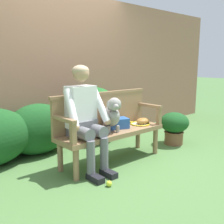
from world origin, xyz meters
name	(u,v)px	position (x,y,z in m)	size (l,w,h in m)	color
ground_plane	(112,161)	(0.00, 0.00, 0.00)	(40.00, 40.00, 0.00)	#4C753D
brick_garden_fence	(60,70)	(0.00, 1.33, 1.22)	(8.00, 0.30, 2.45)	#936651
hedge_bush_far_left	(38,129)	(-0.62, 0.96, 0.38)	(0.96, 0.62, 0.75)	#194C1E
hedge_bush_far_right	(95,114)	(0.47, 0.97, 0.46)	(0.88, 0.82, 0.93)	#1E5B23
garden_bench	(112,135)	(0.00, 0.00, 0.38)	(1.56, 0.48, 0.44)	#93704C
bench_backrest	(102,110)	(0.00, 0.21, 0.70)	(1.60, 0.06, 0.50)	#93704C
bench_armrest_left_end	(67,125)	(-0.74, -0.09, 0.64)	(0.06, 0.48, 0.28)	#93704C
bench_armrest_right_end	(153,110)	(0.74, -0.09, 0.64)	(0.06, 0.48, 0.28)	#93704C
person_seated	(85,115)	(-0.45, -0.01, 0.72)	(0.56, 0.64, 1.31)	black
dog_on_bench	(112,114)	(-0.04, -0.05, 0.68)	(0.34, 0.46, 0.47)	gray
tennis_racket	(139,123)	(0.53, 0.01, 0.45)	(0.36, 0.58, 0.03)	yellow
baseball_glove	(143,121)	(0.59, -0.03, 0.49)	(0.22, 0.17, 0.09)	#9E6B2D
sports_bag	(118,123)	(0.14, 0.04, 0.51)	(0.28, 0.20, 0.14)	#2856A3
tennis_ball	(109,184)	(-0.52, -0.54, 0.03)	(0.07, 0.07, 0.07)	#CCDB33
potted_plant	(174,126)	(1.30, -0.08, 0.31)	(0.47, 0.47, 0.54)	brown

